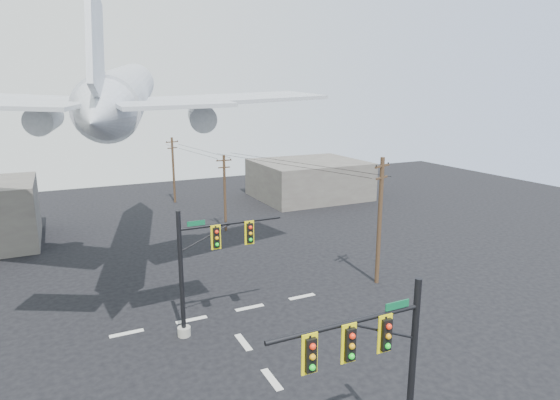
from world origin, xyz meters
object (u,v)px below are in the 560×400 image
signal_mast_near (382,372)px  utility_pole_a (380,219)px  utility_pole_c (173,169)px  airliner (124,94)px  signal_mast_far (204,268)px  utility_pole_b (225,192)px

signal_mast_near → utility_pole_a: (11.13, 14.82, 0.78)m
utility_pole_a → utility_pole_c: size_ratio=1.13×
utility_pole_c → airliner: size_ratio=0.26×
signal_mast_near → signal_mast_far: size_ratio=0.99×
signal_mast_far → utility_pole_a: size_ratio=0.80×
signal_mast_near → signal_mast_far: (-2.81, 13.19, -0.16)m
utility_pole_a → utility_pole_b: 18.93m
utility_pole_a → utility_pole_b: bearing=84.9°
signal_mast_near → signal_mast_far: signal_mast_far is taller
signal_mast_far → utility_pole_b: 21.16m
utility_pole_a → airliner: 20.87m
utility_pole_a → signal_mast_far: bearing=163.2°
signal_mast_near → utility_pole_a: 18.55m
utility_pole_b → signal_mast_far: bearing=-112.5°
utility_pole_a → utility_pole_c: bearing=79.9°
signal_mast_near → utility_pole_c: 47.87m
signal_mast_near → utility_pole_c: utility_pole_c is taller
signal_mast_near → airliner: bearing=101.9°
signal_mast_far → utility_pole_b: (8.01, 19.58, 0.06)m
utility_pole_a → utility_pole_b: (-5.93, 17.96, -0.88)m
airliner → signal_mast_far: bearing=-155.6°
signal_mast_near → utility_pole_c: bearing=86.0°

